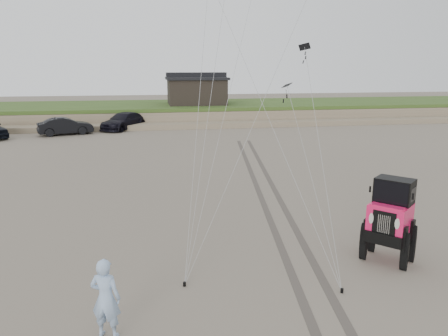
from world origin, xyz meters
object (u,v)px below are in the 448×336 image
(cabin, at_px, (196,90))
(man, at_px, (106,298))
(jeep, at_px, (389,229))
(truck_c, at_px, (124,121))
(truck_b, at_px, (65,126))

(cabin, distance_m, man, 39.16)
(cabin, xyz_separation_m, jeep, (1.67, -36.13, -2.22))
(cabin, xyz_separation_m, truck_c, (-7.50, -6.04, -2.47))
(truck_b, relative_size, man, 2.46)
(truck_b, xyz_separation_m, jeep, (13.94, -27.68, 0.28))
(truck_c, bearing_deg, cabin, 72.73)
(truck_b, distance_m, jeep, 31.00)
(truck_c, bearing_deg, man, -54.14)
(truck_b, relative_size, jeep, 0.82)
(jeep, bearing_deg, cabin, 140.65)
(cabin, height_order, truck_c, cabin)
(truck_b, bearing_deg, cabin, -72.31)
(truck_c, relative_size, jeep, 0.97)
(truck_b, height_order, man, man)
(cabin, relative_size, jeep, 1.17)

